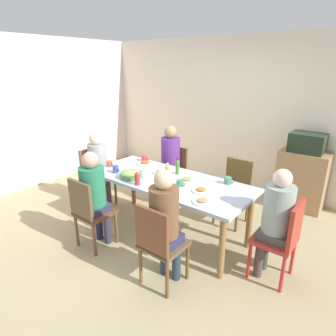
{
  "coord_description": "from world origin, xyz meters",
  "views": [
    {
      "loc": [
        2.07,
        -2.66,
        2.12
      ],
      "look_at": [
        0.0,
        0.0,
        0.92
      ],
      "focal_mm": 30.96,
      "sensor_mm": 36.0,
      "label": 1
    }
  ],
  "objects_px": {
    "person_4": "(98,163)",
    "cup_3": "(145,158)",
    "plate_4": "(187,180)",
    "cup_2": "(109,164)",
    "side_cabinet": "(301,180)",
    "bowl_0": "(131,174)",
    "bottle_2": "(178,167)",
    "dining_table": "(168,185)",
    "bottle_0": "(167,170)",
    "chair_0": "(235,188)",
    "cup_0": "(228,180)",
    "plate_2": "(202,201)",
    "cup_4": "(116,169)",
    "person_1": "(170,159)",
    "cup_5": "(174,190)",
    "cup_1": "(180,183)",
    "person_2": "(165,218)",
    "chair_3": "(89,210)",
    "chair_4": "(96,173)",
    "person_5": "(276,216)",
    "chair_1": "(173,171)",
    "plate_1": "(161,172)",
    "microwave": "(307,143)",
    "person_3": "(94,191)",
    "chair_2": "(159,242)",
    "chair_5": "(283,236)",
    "plate_3": "(201,190)",
    "bottle_1": "(137,178)",
    "plate_0": "(145,163)"
  },
  "relations": [
    {
      "from": "plate_1",
      "to": "side_cabinet",
      "type": "bearing_deg",
      "value": 52.2
    },
    {
      "from": "bottle_2",
      "to": "person_2",
      "type": "bearing_deg",
      "value": -60.16
    },
    {
      "from": "person_4",
      "to": "cup_1",
      "type": "relative_size",
      "value": 10.07
    },
    {
      "from": "cup_5",
      "to": "bottle_2",
      "type": "distance_m",
      "value": 0.59
    },
    {
      "from": "bottle_2",
      "to": "side_cabinet",
      "type": "distance_m",
      "value": 2.06
    },
    {
      "from": "person_1",
      "to": "chair_1",
      "type": "bearing_deg",
      "value": 90.0
    },
    {
      "from": "plate_1",
      "to": "person_5",
      "type": "bearing_deg",
      "value": -4.25
    },
    {
      "from": "plate_1",
      "to": "bottle_0",
      "type": "distance_m",
      "value": 0.17
    },
    {
      "from": "plate_2",
      "to": "cup_3",
      "type": "distance_m",
      "value": 1.55
    },
    {
      "from": "chair_1",
      "to": "cup_0",
      "type": "bearing_deg",
      "value": -22.64
    },
    {
      "from": "chair_4",
      "to": "bottle_0",
      "type": "relative_size",
      "value": 4.95
    },
    {
      "from": "plate_2",
      "to": "cup_4",
      "type": "bearing_deg",
      "value": 177.83
    },
    {
      "from": "cup_0",
      "to": "dining_table",
      "type": "bearing_deg",
      "value": -153.32
    },
    {
      "from": "dining_table",
      "to": "bottle_0",
      "type": "relative_size",
      "value": 11.75
    },
    {
      "from": "person_5",
      "to": "plate_0",
      "type": "relative_size",
      "value": 4.84
    },
    {
      "from": "person_4",
      "to": "cup_3",
      "type": "distance_m",
      "value": 0.74
    },
    {
      "from": "chair_2",
      "to": "chair_5",
      "type": "relative_size",
      "value": 1.0
    },
    {
      "from": "person_2",
      "to": "plate_4",
      "type": "bearing_deg",
      "value": 110.57
    },
    {
      "from": "chair_3",
      "to": "bottle_2",
      "type": "bearing_deg",
      "value": 63.77
    },
    {
      "from": "cup_0",
      "to": "microwave",
      "type": "height_order",
      "value": "microwave"
    },
    {
      "from": "plate_4",
      "to": "cup_2",
      "type": "distance_m",
      "value": 1.19
    },
    {
      "from": "chair_0",
      "to": "bottle_0",
      "type": "relative_size",
      "value": 4.95
    },
    {
      "from": "chair_4",
      "to": "person_5",
      "type": "bearing_deg",
      "value": 0.0
    },
    {
      "from": "cup_1",
      "to": "person_4",
      "type": "bearing_deg",
      "value": 177.05
    },
    {
      "from": "chair_0",
      "to": "cup_0",
      "type": "relative_size",
      "value": 7.41
    },
    {
      "from": "person_5",
      "to": "cup_0",
      "type": "bearing_deg",
      "value": 154.67
    },
    {
      "from": "chair_3",
      "to": "person_5",
      "type": "distance_m",
      "value": 2.07
    },
    {
      "from": "chair_4",
      "to": "cup_4",
      "type": "distance_m",
      "value": 0.85
    },
    {
      "from": "person_1",
      "to": "cup_2",
      "type": "bearing_deg",
      "value": -115.51
    },
    {
      "from": "bottle_2",
      "to": "cup_0",
      "type": "bearing_deg",
      "value": 9.08
    },
    {
      "from": "side_cabinet",
      "to": "bowl_0",
      "type": "bearing_deg",
      "value": -126.27
    },
    {
      "from": "dining_table",
      "to": "cup_5",
      "type": "distance_m",
      "value": 0.42
    },
    {
      "from": "person_1",
      "to": "cup_5",
      "type": "bearing_deg",
      "value": -50.67
    },
    {
      "from": "cup_2",
      "to": "bottle_2",
      "type": "xyz_separation_m",
      "value": [
        0.93,
        0.35,
        0.06
      ]
    },
    {
      "from": "cup_4",
      "to": "cup_5",
      "type": "bearing_deg",
      "value": -2.06
    },
    {
      "from": "dining_table",
      "to": "cup_1",
      "type": "xyz_separation_m",
      "value": [
        0.24,
        -0.08,
        0.12
      ]
    },
    {
      "from": "plate_4",
      "to": "microwave",
      "type": "height_order",
      "value": "microwave"
    },
    {
      "from": "chair_4",
      "to": "plate_4",
      "type": "bearing_deg",
      "value": 3.55
    },
    {
      "from": "plate_2",
      "to": "cup_4",
      "type": "xyz_separation_m",
      "value": [
        -1.37,
        0.05,
        0.03
      ]
    },
    {
      "from": "chair_3",
      "to": "cup_3",
      "type": "xyz_separation_m",
      "value": [
        -0.19,
        1.19,
        0.3
      ]
    },
    {
      "from": "person_3",
      "to": "cup_3",
      "type": "distance_m",
      "value": 1.12
    },
    {
      "from": "cup_0",
      "to": "bottle_1",
      "type": "distance_m",
      "value": 1.09
    },
    {
      "from": "person_2",
      "to": "plate_3",
      "type": "xyz_separation_m",
      "value": [
        -0.01,
        0.68,
        0.06
      ]
    },
    {
      "from": "person_4",
      "to": "chair_5",
      "type": "relative_size",
      "value": 1.32
    },
    {
      "from": "person_4",
      "to": "chair_2",
      "type": "bearing_deg",
      "value": -23.66
    },
    {
      "from": "chair_3",
      "to": "plate_1",
      "type": "bearing_deg",
      "value": 71.12
    },
    {
      "from": "bottle_0",
      "to": "plate_0",
      "type": "bearing_deg",
      "value": 160.09
    },
    {
      "from": "chair_1",
      "to": "cup_5",
      "type": "distance_m",
      "value": 1.41
    },
    {
      "from": "plate_3",
      "to": "cup_4",
      "type": "xyz_separation_m",
      "value": [
        -1.21,
        -0.18,
        0.03
      ]
    },
    {
      "from": "person_5",
      "to": "plate_2",
      "type": "bearing_deg",
      "value": -156.64
    }
  ]
}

